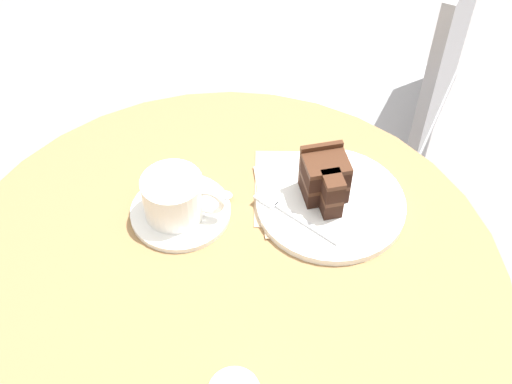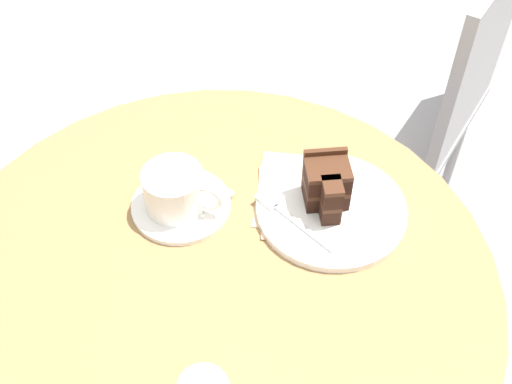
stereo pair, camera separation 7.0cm
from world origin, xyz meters
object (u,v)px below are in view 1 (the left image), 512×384
Objects in this scene: saucer at (181,211)px; fork at (287,211)px; napkin at (306,192)px; teaspoon at (207,190)px; cafe_chair at (396,85)px; cake_slice at (325,179)px; coffee_cup at (174,196)px; cake_plate at (331,203)px.

fork is (0.16, 0.02, 0.01)m from saucer.
napkin is at bearing 23.90° from saucer.
napkin is (0.15, 0.04, -0.01)m from teaspoon.
saucer is 0.18× the size of cafe_chair.
saucer is at bearing -117.83° from teaspoon.
napkin is at bearing 161.29° from cake_slice.
coffee_cup is at bearing -13.79° from cafe_chair.
coffee_cup is 0.07m from teaspoon.
coffee_cup reaches higher than cake_plate.
cake_plate is (0.22, 0.06, 0.00)m from saucer.
cafe_chair is (0.32, 0.60, -0.18)m from saucer.
coffee_cup is at bearing 38.50° from fork.
teaspoon reaches higher than napkin.
saucer is 1.24× the size of coffee_cup.
cake_slice reaches higher than napkin.
saucer is 1.60× the size of cake_slice.
saucer is at bearing -13.63° from cafe_chair.
cake_slice is (0.21, 0.07, 0.04)m from saucer.
fork reaches higher than teaspoon.
cake_plate is at bearing 4.08° from cafe_chair.
cake_slice is 0.59m from cafe_chair.
cafe_chair is at bearing 78.38° from cake_slice.
cake_plate is 0.58m from cafe_chair.
saucer is 0.05m from teaspoon.
coffee_cup is 0.23m from cake_slice.
teaspoon is at bearing 54.65° from coffee_cup.
teaspoon is at bearing -171.49° from cake_slice.
cake_plate reaches higher than saucer.
cake_slice is (-0.01, 0.01, 0.04)m from cake_plate.
fork is (-0.05, -0.05, -0.03)m from cake_slice.
cake_slice is at bearing 19.41° from coffee_cup.
cafe_chair reaches higher than cake_plate.
cake_slice is (0.21, 0.08, 0.00)m from coffee_cup.
saucer is at bearing -156.10° from napkin.
cafe_chair is at bearing -76.93° from fork.
fork is at bearing -148.97° from cake_plate.
cake_plate is at bearing 11.63° from teaspoon.
cafe_chair reaches higher than coffee_cup.
saucer reaches higher than napkin.
saucer is at bearing 44.41° from coffee_cup.
fork reaches higher than cake_plate.
cake_slice reaches higher than saucer.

